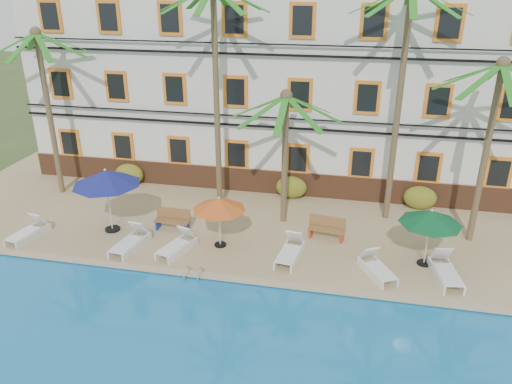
% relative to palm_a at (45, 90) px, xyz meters
% --- Properties ---
extents(ground, '(100.00, 100.00, 0.00)m').
position_rel_palm_a_xyz_m(ground, '(10.06, -4.98, -5.37)').
color(ground, '#384C23').
rests_on(ground, ground).
extents(pool_deck, '(30.00, 12.00, 0.25)m').
position_rel_palm_a_xyz_m(pool_deck, '(10.06, 0.02, -5.24)').
color(pool_deck, tan).
rests_on(pool_deck, ground).
extents(pool_coping, '(30.00, 0.35, 0.06)m').
position_rel_palm_a_xyz_m(pool_coping, '(10.06, -5.88, -5.09)').
color(pool_coping, tan).
rests_on(pool_coping, pool_deck).
extents(hotel_building, '(25.40, 6.44, 10.22)m').
position_rel_palm_a_xyz_m(hotel_building, '(10.06, 5.01, 0.01)').
color(hotel_building, silver).
rests_on(hotel_building, pool_deck).
extents(palm_a, '(4.58, 4.58, 7.92)m').
position_rel_palm_a_xyz_m(palm_a, '(0.00, 0.00, 0.00)').
color(palm_a, brown).
rests_on(palm_a, pool_deck).
extents(palm_b, '(4.58, 4.58, 9.90)m').
position_rel_palm_a_xyz_m(palm_b, '(8.22, -0.08, 1.11)').
color(palm_b, brown).
rests_on(palm_b, pool_deck).
extents(palm_c, '(4.58, 4.58, 5.84)m').
position_rel_palm_a_xyz_m(palm_c, '(11.37, -0.92, -1.23)').
color(palm_c, brown).
rests_on(palm_c, pool_deck).
extents(palm_d, '(4.58, 4.58, 9.87)m').
position_rel_palm_a_xyz_m(palm_d, '(15.82, 0.37, 1.10)').
color(palm_d, brown).
rests_on(palm_d, pool_deck).
extents(palm_e, '(4.58, 4.58, 7.37)m').
position_rel_palm_a_xyz_m(palm_e, '(19.12, -1.04, -0.32)').
color(palm_e, brown).
rests_on(palm_e, pool_deck).
extents(shrub_left, '(1.50, 0.90, 1.10)m').
position_rel_palm_a_xyz_m(shrub_left, '(2.91, 1.62, -4.57)').
color(shrub_left, '#244F16').
rests_on(shrub_left, pool_deck).
extents(shrub_mid, '(1.50, 0.90, 1.10)m').
position_rel_palm_a_xyz_m(shrub_mid, '(11.35, 1.62, -4.57)').
color(shrub_mid, '#244F16').
rests_on(shrub_mid, pool_deck).
extents(shrub_right, '(1.50, 0.90, 1.10)m').
position_rel_palm_a_xyz_m(shrub_right, '(17.35, 1.62, -4.57)').
color(shrub_right, '#244F16').
rests_on(shrub_right, pool_deck).
extents(umbrella_blue, '(2.81, 2.81, 2.81)m').
position_rel_palm_a_xyz_m(umbrella_blue, '(4.37, -3.29, -2.72)').
color(umbrella_blue, black).
rests_on(umbrella_blue, pool_deck).
extents(umbrella_red, '(2.14, 2.14, 2.15)m').
position_rel_palm_a_xyz_m(umbrella_red, '(9.23, -3.61, -3.29)').
color(umbrella_red, black).
rests_on(umbrella_red, pool_deck).
extents(umbrella_green, '(2.29, 2.29, 2.30)m').
position_rel_palm_a_xyz_m(umbrella_green, '(17.12, -3.39, -3.16)').
color(umbrella_green, black).
rests_on(umbrella_green, pool_deck).
extents(lounger_a, '(1.01, 1.99, 0.90)m').
position_rel_palm_a_xyz_m(lounger_a, '(1.32, -4.62, -4.82)').
color(lounger_a, silver).
rests_on(lounger_a, pool_deck).
extents(lounger_b, '(1.02, 2.11, 0.96)m').
position_rel_palm_a_xyz_m(lounger_b, '(5.81, -4.56, -4.81)').
color(lounger_b, silver).
rests_on(lounger_b, pool_deck).
extents(lounger_c, '(1.23, 2.01, 0.90)m').
position_rel_palm_a_xyz_m(lounger_c, '(7.72, -4.41, -4.83)').
color(lounger_c, silver).
rests_on(lounger_c, pool_deck).
extents(lounger_d, '(0.96, 2.06, 0.94)m').
position_rel_palm_a_xyz_m(lounger_d, '(12.11, -4.01, -4.81)').
color(lounger_d, silver).
rests_on(lounger_d, pool_deck).
extents(lounger_e, '(1.46, 1.92, 0.87)m').
position_rel_palm_a_xyz_m(lounger_e, '(15.35, -4.47, -4.83)').
color(lounger_e, silver).
rests_on(lounger_e, pool_deck).
extents(lounger_f, '(1.07, 2.16, 0.98)m').
position_rel_palm_a_xyz_m(lounger_f, '(17.74, -4.23, -4.80)').
color(lounger_f, silver).
rests_on(lounger_f, pool_deck).
extents(bench_left, '(1.51, 0.51, 0.93)m').
position_rel_palm_a_xyz_m(bench_left, '(6.88, -2.67, -4.65)').
color(bench_left, olive).
rests_on(bench_left, pool_deck).
extents(bench_right, '(1.55, 0.67, 0.93)m').
position_rel_palm_a_xyz_m(bench_right, '(13.37, -2.10, -4.65)').
color(bench_right, olive).
rests_on(bench_right, pool_deck).
extents(pool_ladder, '(0.54, 0.74, 0.74)m').
position_rel_palm_a_xyz_m(pool_ladder, '(8.89, -5.98, -5.12)').
color(pool_ladder, silver).
rests_on(pool_ladder, ground).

